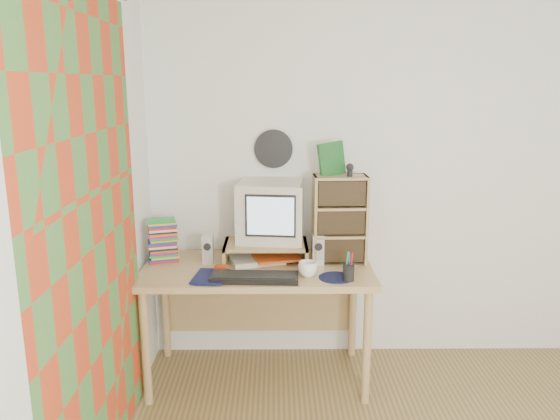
{
  "coord_description": "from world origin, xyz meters",
  "views": [
    {
      "loc": [
        -0.92,
        -1.8,
        1.85
      ],
      "look_at": [
        -0.89,
        1.33,
        1.12
      ],
      "focal_mm": 35.0,
      "sensor_mm": 36.0,
      "label": 1
    }
  ],
  "objects_px": {
    "dvd_stack": "(163,242)",
    "desk": "(258,283)",
    "crt_monitor": "(271,212)",
    "keyboard": "(255,278)",
    "cd_rack": "(340,219)",
    "mug": "(308,269)",
    "diary": "(195,274)"
  },
  "relations": [
    {
      "from": "dvd_stack",
      "to": "desk",
      "type": "bearing_deg",
      "value": -20.8
    },
    {
      "from": "desk",
      "to": "crt_monitor",
      "type": "distance_m",
      "value": 0.46
    },
    {
      "from": "desk",
      "to": "crt_monitor",
      "type": "height_order",
      "value": "crt_monitor"
    },
    {
      "from": "crt_monitor",
      "to": "keyboard",
      "type": "xyz_separation_m",
      "value": [
        -0.09,
        -0.39,
        -0.29
      ]
    },
    {
      "from": "keyboard",
      "to": "cd_rack",
      "type": "relative_size",
      "value": 0.91
    },
    {
      "from": "keyboard",
      "to": "dvd_stack",
      "type": "distance_m",
      "value": 0.69
    },
    {
      "from": "mug",
      "to": "diary",
      "type": "xyz_separation_m",
      "value": [
        -0.65,
        -0.02,
        -0.02
      ]
    },
    {
      "from": "mug",
      "to": "dvd_stack",
      "type": "bearing_deg",
      "value": 161.81
    },
    {
      "from": "cd_rack",
      "to": "mug",
      "type": "distance_m",
      "value": 0.41
    },
    {
      "from": "dvd_stack",
      "to": "cd_rack",
      "type": "distance_m",
      "value": 1.11
    },
    {
      "from": "crt_monitor",
      "to": "diary",
      "type": "distance_m",
      "value": 0.63
    },
    {
      "from": "crt_monitor",
      "to": "dvd_stack",
      "type": "height_order",
      "value": "crt_monitor"
    },
    {
      "from": "dvd_stack",
      "to": "keyboard",
      "type": "bearing_deg",
      "value": -47.12
    },
    {
      "from": "crt_monitor",
      "to": "cd_rack",
      "type": "bearing_deg",
      "value": -1.3
    },
    {
      "from": "mug",
      "to": "crt_monitor",
      "type": "bearing_deg",
      "value": 123.41
    },
    {
      "from": "keyboard",
      "to": "mug",
      "type": "distance_m",
      "value": 0.31
    },
    {
      "from": "keyboard",
      "to": "diary",
      "type": "xyz_separation_m",
      "value": [
        -0.35,
        0.04,
        0.01
      ]
    },
    {
      "from": "desk",
      "to": "keyboard",
      "type": "distance_m",
      "value": 0.34
    },
    {
      "from": "crt_monitor",
      "to": "keyboard",
      "type": "bearing_deg",
      "value": -96.3
    },
    {
      "from": "desk",
      "to": "mug",
      "type": "height_order",
      "value": "mug"
    },
    {
      "from": "cd_rack",
      "to": "mug",
      "type": "xyz_separation_m",
      "value": [
        -0.21,
        -0.27,
        -0.23
      ]
    },
    {
      "from": "mug",
      "to": "diary",
      "type": "distance_m",
      "value": 0.65
    },
    {
      "from": "dvd_stack",
      "to": "cd_rack",
      "type": "relative_size",
      "value": 0.44
    },
    {
      "from": "keyboard",
      "to": "cd_rack",
      "type": "distance_m",
      "value": 0.67
    },
    {
      "from": "desk",
      "to": "mug",
      "type": "bearing_deg",
      "value": -39.05
    },
    {
      "from": "crt_monitor",
      "to": "keyboard",
      "type": "distance_m",
      "value": 0.5
    },
    {
      "from": "desk",
      "to": "mug",
      "type": "xyz_separation_m",
      "value": [
        0.3,
        -0.24,
        0.18
      ]
    },
    {
      "from": "diary",
      "to": "desk",
      "type": "bearing_deg",
      "value": 43.63
    },
    {
      "from": "crt_monitor",
      "to": "cd_rack",
      "type": "height_order",
      "value": "cd_rack"
    },
    {
      "from": "cd_rack",
      "to": "diary",
      "type": "distance_m",
      "value": 0.95
    },
    {
      "from": "dvd_stack",
      "to": "diary",
      "type": "height_order",
      "value": "dvd_stack"
    },
    {
      "from": "desk",
      "to": "dvd_stack",
      "type": "bearing_deg",
      "value": 175.06
    }
  ]
}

